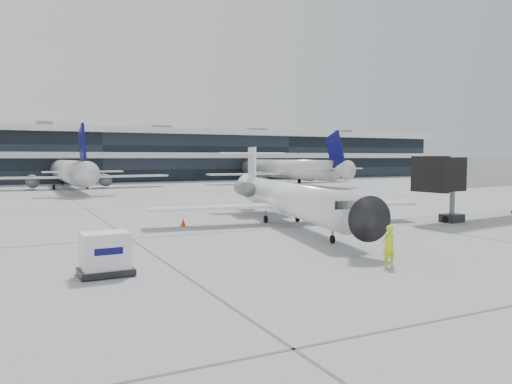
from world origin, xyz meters
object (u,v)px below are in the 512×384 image
jet_bridge (496,172)px  ramp_worker (389,246)px  cargo_uld (105,254)px  regional_jet (286,197)px

jet_bridge → ramp_worker: jet_bridge is taller
ramp_worker → cargo_uld: 12.77m
regional_jet → cargo_uld: bearing=-132.0°
regional_jet → jet_bridge: size_ratio=1.59×
regional_jet → ramp_worker: size_ratio=13.38×
jet_bridge → ramp_worker: (-21.28, -11.00, -2.87)m
jet_bridge → cargo_uld: size_ratio=7.19×
regional_jet → ramp_worker: 15.59m
ramp_worker → cargo_uld: size_ratio=0.85×
regional_jet → jet_bridge: regional_jet is taller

